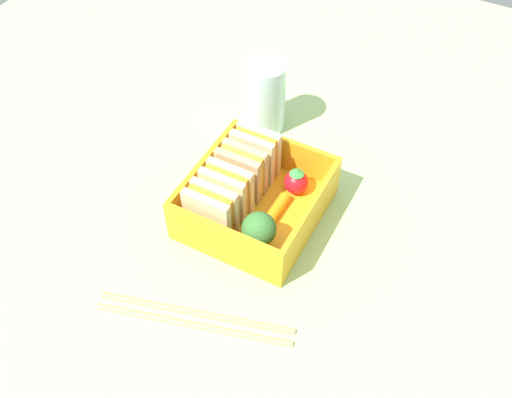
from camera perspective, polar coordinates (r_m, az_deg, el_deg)
ground_plane at (r=68.10cm, az=0.00°, el=-2.03°), size 120.00×120.00×2.00cm
bento_tray at (r=66.86cm, az=0.00°, el=-1.17°), size 15.52×14.27×1.20cm
bento_rim at (r=64.62cm, az=0.00°, el=0.48°), size 15.52×14.27×4.68cm
sandwich_left at (r=62.15cm, az=-4.52°, el=-1.30°), size 2.68×5.61×6.19cm
sandwich_center_left at (r=64.00cm, az=-2.94°, el=0.80°), size 2.68×5.61×6.19cm
sandwich_center at (r=65.98cm, az=-1.45°, el=2.77°), size 2.68×5.61×6.19cm
sandwich_center_right at (r=68.07cm, az=-0.05°, el=4.63°), size 2.68×5.61×6.19cm
broccoli_floret at (r=60.76cm, az=0.30°, el=-3.07°), size 3.81×3.81×4.85cm
carrot_stick_far_left at (r=65.05cm, az=1.83°, el=-1.37°), size 5.13×1.44×1.36cm
strawberry_far_left at (r=67.13cm, az=4.04°, el=1.77°), size 2.90×2.90×3.50cm
chopstick_pair at (r=59.57cm, az=-6.17°, el=-11.69°), size 7.62×20.42×0.70cm
drinking_glass at (r=74.79cm, az=0.92°, el=10.20°), size 5.29×5.29×9.97cm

